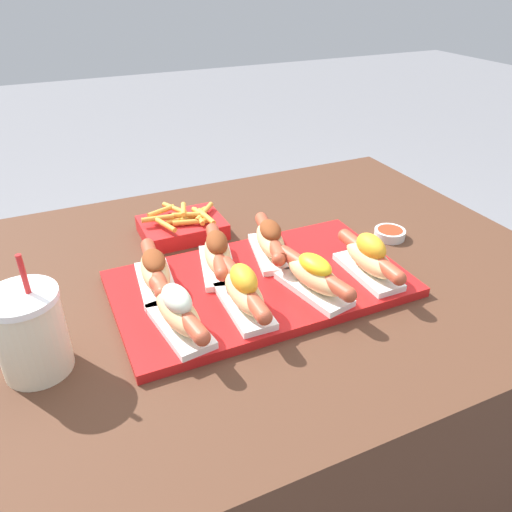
{
  "coord_description": "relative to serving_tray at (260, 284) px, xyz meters",
  "views": [
    {
      "loc": [
        -0.36,
        -0.76,
        1.27
      ],
      "look_at": [
        -0.03,
        -0.05,
        0.8
      ],
      "focal_mm": 35.0,
      "sensor_mm": 36.0,
      "label": 1
    }
  ],
  "objects": [
    {
      "name": "hot_dog_5",
      "position": [
        -0.06,
        0.07,
        0.04
      ],
      "size": [
        0.1,
        0.19,
        0.08
      ],
      "color": "white",
      "rests_on": "serving_tray"
    },
    {
      "name": "hot_dog_1",
      "position": [
        -0.06,
        -0.07,
        0.04
      ],
      "size": [
        0.06,
        0.19,
        0.08
      ],
      "color": "white",
      "rests_on": "serving_tray"
    },
    {
      "name": "hot_dog_6",
      "position": [
        0.05,
        0.07,
        0.04
      ],
      "size": [
        0.09,
        0.19,
        0.07
      ],
      "color": "white",
      "rests_on": "serving_tray"
    },
    {
      "name": "hot_dog_0",
      "position": [
        -0.18,
        -0.07,
        0.04
      ],
      "size": [
        0.08,
        0.19,
        0.08
      ],
      "color": "white",
      "rests_on": "serving_tray"
    },
    {
      "name": "hot_dog_4",
      "position": [
        -0.18,
        0.06,
        0.04
      ],
      "size": [
        0.07,
        0.19,
        0.07
      ],
      "color": "white",
      "rests_on": "serving_tray"
    },
    {
      "name": "fries_basket",
      "position": [
        -0.07,
        0.26,
        0.01
      ],
      "size": [
        0.18,
        0.14,
        0.06
      ],
      "color": "red",
      "rests_on": "patio_table"
    },
    {
      "name": "hot_dog_3",
      "position": [
        0.19,
        -0.07,
        0.04
      ],
      "size": [
        0.06,
        0.19,
        0.08
      ],
      "color": "white",
      "rests_on": "serving_tray"
    },
    {
      "name": "serving_tray",
      "position": [
        0.0,
        0.0,
        0.0
      ],
      "size": [
        0.53,
        0.3,
        0.02
      ],
      "color": "red",
      "rests_on": "patio_table"
    },
    {
      "name": "hot_dog_2",
      "position": [
        0.07,
        -0.07,
        0.04
      ],
      "size": [
        0.09,
        0.19,
        0.07
      ],
      "color": "white",
      "rests_on": "serving_tray"
    },
    {
      "name": "patio_table",
      "position": [
        0.03,
        0.07,
        -0.38
      ],
      "size": [
        1.16,
        0.89,
        0.75
      ],
      "color": "#4C2D1E",
      "rests_on": "ground_plane"
    },
    {
      "name": "drink_cup",
      "position": [
        -0.39,
        -0.06,
        0.06
      ],
      "size": [
        0.1,
        0.1,
        0.19
      ],
      "color": "beige",
      "rests_on": "patio_table"
    },
    {
      "name": "sauce_bowl",
      "position": [
        0.34,
        0.06,
        0.0
      ],
      "size": [
        0.07,
        0.07,
        0.02
      ],
      "color": "silver",
      "rests_on": "patio_table"
    },
    {
      "name": "ground_plane",
      "position": [
        0.03,
        0.07,
        -0.76
      ],
      "size": [
        12.0,
        12.0,
        0.0
      ],
      "primitive_type": "plane",
      "color": "slate"
    }
  ]
}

